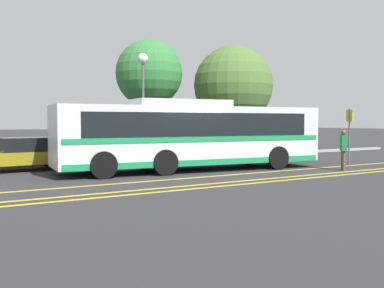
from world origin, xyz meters
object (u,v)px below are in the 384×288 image
(parked_car_3, at_px, (271,145))
(transit_bus, at_px, (192,134))
(tree_2, at_px, (149,74))
(tree_1, at_px, (233,85))
(bus_stop_sign, at_px, (349,130))
(street_lamp, at_px, (143,77))
(parked_car_1, at_px, (22,154))
(pedestrian_0, at_px, (343,147))
(parked_car_2, at_px, (168,148))

(parked_car_3, bearing_deg, transit_bus, -62.70)
(tree_2, bearing_deg, tree_1, -12.88)
(bus_stop_sign, bearing_deg, tree_2, -147.27)
(transit_bus, xyz_separation_m, parked_car_3, (7.43, 3.37, -0.82))
(tree_1, bearing_deg, bus_stop_sign, -91.56)
(parked_car_3, xyz_separation_m, street_lamp, (-6.88, 2.47, 3.73))
(parked_car_1, xyz_separation_m, pedestrian_0, (11.59, -7.09, 0.28))
(bus_stop_sign, xyz_separation_m, tree_1, (0.26, 9.44, 2.74))
(parked_car_3, distance_m, bus_stop_sign, 5.45)
(parked_car_3, bearing_deg, tree_2, -133.41)
(parked_car_3, height_order, tree_1, tree_1)
(transit_bus, relative_size, parked_car_3, 2.71)
(bus_stop_sign, distance_m, street_lamp, 10.87)
(parked_car_1, xyz_separation_m, street_lamp, (6.69, 2.15, 3.75))
(parked_car_3, height_order, tree_2, tree_2)
(transit_bus, bearing_deg, tree_2, 171.69)
(parked_car_1, height_order, parked_car_2, parked_car_2)
(transit_bus, bearing_deg, pedestrian_0, 64.70)
(tree_1, height_order, tree_2, tree_2)
(pedestrian_0, height_order, street_lamp, street_lamp)
(parked_car_3, height_order, street_lamp, street_lamp)
(parked_car_2, bearing_deg, parked_car_1, 92.93)
(parked_car_2, xyz_separation_m, tree_2, (1.55, 5.20, 4.24))
(transit_bus, relative_size, tree_2, 1.69)
(street_lamp, distance_m, tree_2, 3.42)
(parked_car_1, relative_size, parked_car_3, 1.10)
(transit_bus, distance_m, tree_1, 11.18)
(parked_car_1, bearing_deg, tree_1, -78.98)
(bus_stop_sign, relative_size, tree_1, 0.38)
(parked_car_2, height_order, parked_car_3, parked_car_2)
(transit_bus, height_order, tree_2, tree_2)
(parked_car_3, relative_size, tree_1, 0.63)
(parked_car_2, xyz_separation_m, parked_car_3, (6.65, -0.14, -0.05))
(transit_bus, relative_size, street_lamp, 2.08)
(pedestrian_0, bearing_deg, parked_car_1, 96.19)
(parked_car_1, distance_m, street_lamp, 7.96)
(street_lamp, xyz_separation_m, tree_2, (1.78, 2.87, 0.55))
(parked_car_2, height_order, pedestrian_0, pedestrian_0)
(transit_bus, relative_size, parked_car_1, 2.45)
(pedestrian_0, bearing_deg, bus_stop_sign, -18.58)
(parked_car_2, relative_size, parked_car_3, 1.03)
(transit_bus, distance_m, parked_car_2, 3.67)
(pedestrian_0, relative_size, street_lamp, 0.30)
(bus_stop_sign, bearing_deg, pedestrian_0, -49.57)
(parked_car_3, height_order, pedestrian_0, pedestrian_0)
(tree_1, bearing_deg, parked_car_2, -150.72)
(transit_bus, bearing_deg, tree_1, 140.28)
(pedestrian_0, xyz_separation_m, street_lamp, (-4.91, 9.24, 3.46))
(pedestrian_0, relative_size, bus_stop_sign, 0.64)
(bus_stop_sign, bearing_deg, parked_car_1, -105.87)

